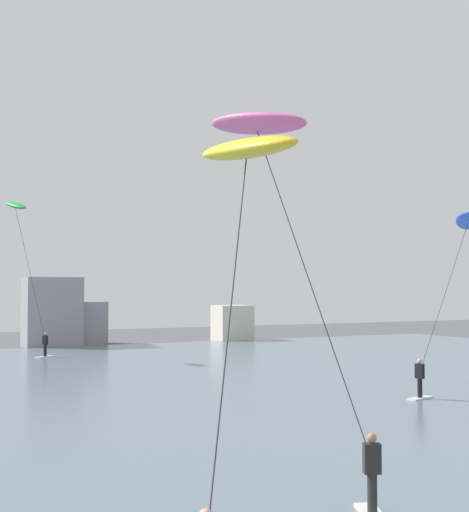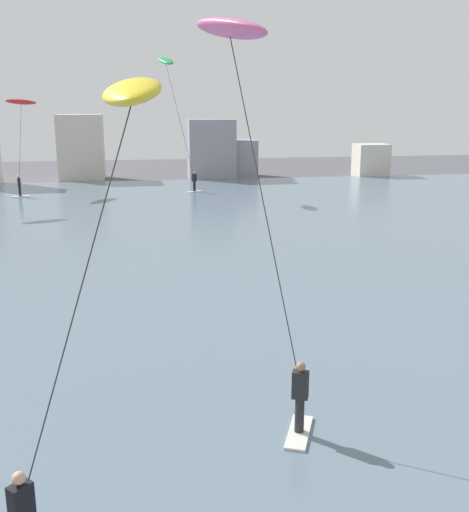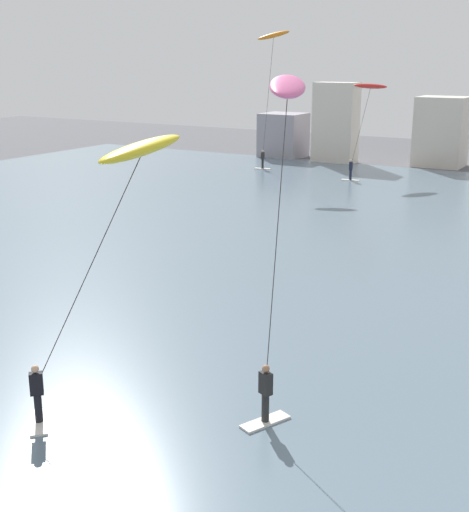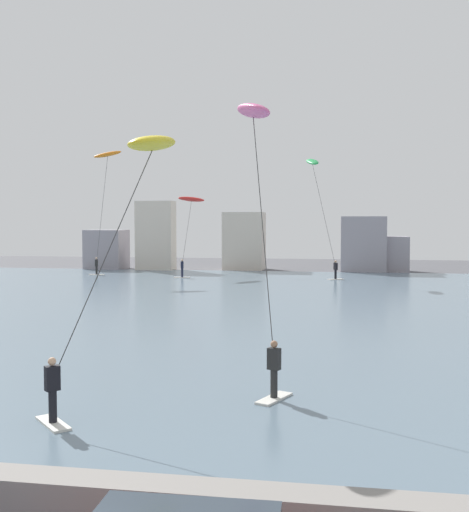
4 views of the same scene
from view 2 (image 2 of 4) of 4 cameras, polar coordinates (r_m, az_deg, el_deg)
The scene contains 6 objects.
water_bay at distance 30.85m, azimuth -6.60°, elevation 1.27°, with size 84.00×52.00×0.10m, color slate.
far_shore_buildings at distance 57.85m, azimuth -12.03°, elevation 9.67°, with size 46.04×5.49×7.16m.
kitesurfer_yellow at distance 10.15m, azimuth -10.65°, elevation 11.57°, with size 3.02×4.54×7.45m.
kitesurfer_pink at distance 13.93m, azimuth 0.25°, elevation 17.48°, with size 2.44×5.25×8.95m.
kitesurfer_green at distance 47.98m, azimuth -6.26°, elevation 16.70°, with size 3.51×3.02×10.53m.
kitesurfer_red at distance 50.93m, azimuth -19.66°, elevation 12.91°, with size 2.63×5.06×7.36m.
Camera 2 is at (-1.43, 1.08, 6.91)m, focal length 42.03 mm.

